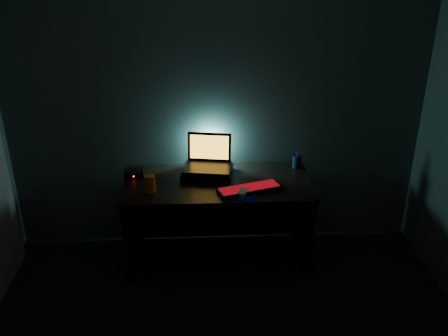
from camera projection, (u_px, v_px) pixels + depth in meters
name	position (u px, v px, depth m)	size (l,w,h in m)	color
room	(230.00, 243.00, 2.31)	(3.50, 4.00, 2.50)	black
desk	(218.00, 207.00, 4.15)	(1.50, 0.70, 0.75)	black
riser	(208.00, 172.00, 4.09)	(0.40, 0.30, 0.06)	black
laptop	(208.00, 159.00, 4.10)	(0.42, 0.34, 0.26)	black
keyboard	(249.00, 189.00, 3.85)	(0.51, 0.30, 0.03)	black
mousepad	(243.00, 195.00, 3.79)	(0.22, 0.20, 0.00)	#0D0E60
mouse	(243.00, 193.00, 3.78)	(0.06, 0.10, 0.03)	#A0A0A6
pen_cup	(297.00, 161.00, 4.22)	(0.07, 0.07, 0.11)	black
juice_glass	(150.00, 184.00, 3.81)	(0.08, 0.08, 0.14)	orange
router	(134.00, 173.00, 4.08)	(0.16, 0.13, 0.05)	black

